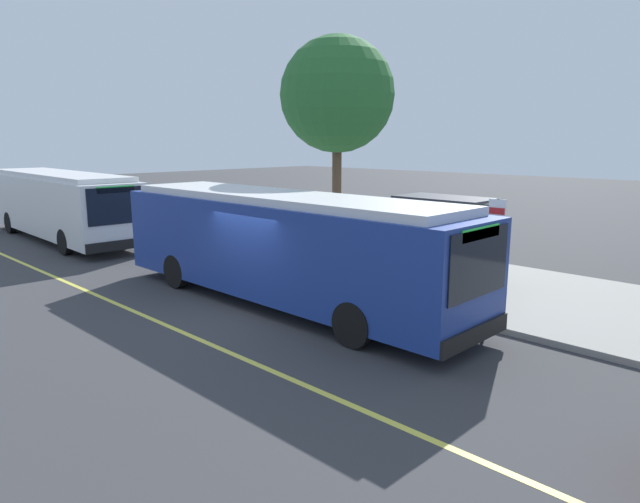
{
  "coord_description": "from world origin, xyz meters",
  "views": [
    {
      "loc": [
        10.88,
        -8.69,
        4.3
      ],
      "look_at": [
        1.05,
        1.34,
        1.51
      ],
      "focal_mm": 31.4,
      "sensor_mm": 36.0,
      "label": 1
    }
  ],
  "objects_px": {
    "transit_bus_main": "(283,244)",
    "route_sign_post": "(496,239)",
    "waiting_bench": "(443,261)",
    "transit_bus_second": "(60,203)",
    "pedestrian_commuter": "(434,261)"
  },
  "relations": [
    {
      "from": "waiting_bench",
      "to": "transit_bus_main",
      "type": "bearing_deg",
      "value": -108.87
    },
    {
      "from": "waiting_bench",
      "to": "route_sign_post",
      "type": "xyz_separation_m",
      "value": [
        2.86,
        -2.32,
        1.32
      ]
    },
    {
      "from": "waiting_bench",
      "to": "route_sign_post",
      "type": "relative_size",
      "value": 0.57
    },
    {
      "from": "waiting_bench",
      "to": "route_sign_post",
      "type": "bearing_deg",
      "value": -39.1
    },
    {
      "from": "transit_bus_second",
      "to": "waiting_bench",
      "type": "bearing_deg",
      "value": 18.32
    },
    {
      "from": "transit_bus_main",
      "to": "transit_bus_second",
      "type": "xyz_separation_m",
      "value": [
        -14.36,
        -0.21,
        0.0
      ]
    },
    {
      "from": "transit_bus_second",
      "to": "waiting_bench",
      "type": "distance_m",
      "value": 16.99
    },
    {
      "from": "pedestrian_commuter",
      "to": "transit_bus_main",
      "type": "bearing_deg",
      "value": -133.91
    },
    {
      "from": "transit_bus_second",
      "to": "route_sign_post",
      "type": "bearing_deg",
      "value": 9.02
    },
    {
      "from": "waiting_bench",
      "to": "pedestrian_commuter",
      "type": "relative_size",
      "value": 0.95
    },
    {
      "from": "waiting_bench",
      "to": "pedestrian_commuter",
      "type": "distance_m",
      "value": 2.49
    },
    {
      "from": "transit_bus_main",
      "to": "route_sign_post",
      "type": "distance_m",
      "value": 5.4
    },
    {
      "from": "transit_bus_main",
      "to": "waiting_bench",
      "type": "height_order",
      "value": "transit_bus_main"
    },
    {
      "from": "transit_bus_second",
      "to": "transit_bus_main",
      "type": "bearing_deg",
      "value": 0.85
    },
    {
      "from": "transit_bus_main",
      "to": "transit_bus_second",
      "type": "distance_m",
      "value": 14.36
    }
  ]
}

